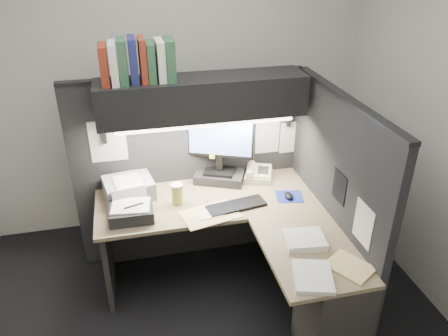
{
  "coord_description": "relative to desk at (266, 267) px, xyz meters",
  "views": [
    {
      "loc": [
        -0.42,
        -2.31,
        2.55
      ],
      "look_at": [
        0.23,
        0.51,
        1.01
      ],
      "focal_mm": 35.0,
      "sensor_mm": 36.0,
      "label": 1
    }
  ],
  "objects": [
    {
      "name": "floor",
      "position": [
        -0.43,
        0.0,
        -0.44
      ],
      "size": [
        3.5,
        3.5,
        0.0
      ],
      "primitive_type": "plane",
      "color": "black",
      "rests_on": "ground"
    },
    {
      "name": "wall_back",
      "position": [
        -0.43,
        1.5,
        0.91
      ],
      "size": [
        3.5,
        0.04,
        2.7
      ],
      "primitive_type": "cube",
      "color": "silver",
      "rests_on": "floor"
    },
    {
      "name": "partition_back",
      "position": [
        -0.4,
        0.93,
        0.36
      ],
      "size": [
        1.9,
        0.06,
        1.6
      ],
      "primitive_type": "cube",
      "color": "black",
      "rests_on": "floor"
    },
    {
      "name": "partition_right",
      "position": [
        0.55,
        0.18,
        0.36
      ],
      "size": [
        0.06,
        1.5,
        1.6
      ],
      "primitive_type": "cube",
      "color": "black",
      "rests_on": "floor"
    },
    {
      "name": "desk",
      "position": [
        0.0,
        0.0,
        0.0
      ],
      "size": [
        1.7,
        1.53,
        0.73
      ],
      "color": "#847054",
      "rests_on": "floor"
    },
    {
      "name": "overhead_shelf",
      "position": [
        -0.3,
        0.75,
        1.06
      ],
      "size": [
        1.55,
        0.34,
        0.3
      ],
      "primitive_type": "cube",
      "color": "black",
      "rests_on": "partition_back"
    },
    {
      "name": "task_light_tube",
      "position": [
        -0.3,
        0.61,
        0.89
      ],
      "size": [
        1.32,
        0.04,
        0.04
      ],
      "primitive_type": "cylinder",
      "rotation": [
        0.0,
        1.57,
        0.0
      ],
      "color": "white",
      "rests_on": "overhead_shelf"
    },
    {
      "name": "monitor",
      "position": [
        -0.16,
        0.82,
        0.52
      ],
      "size": [
        0.52,
        0.38,
        0.6
      ],
      "rotation": [
        0.0,
        0.0,
        -0.41
      ],
      "color": "black",
      "rests_on": "desk"
    },
    {
      "name": "keyboard",
      "position": [
        -0.12,
        0.4,
        0.3
      ],
      "size": [
        0.47,
        0.22,
        0.02
      ],
      "primitive_type": "cube",
      "rotation": [
        0.0,
        0.0,
        0.16
      ],
      "color": "black",
      "rests_on": "desk"
    },
    {
      "name": "mousepad",
      "position": [
        0.32,
        0.44,
        0.29
      ],
      "size": [
        0.24,
        0.23,
        0.0
      ],
      "primitive_type": "cube",
      "rotation": [
        0.0,
        0.0,
        -0.21
      ],
      "color": "navy",
      "rests_on": "desk"
    },
    {
      "name": "mouse",
      "position": [
        0.31,
        0.42,
        0.31
      ],
      "size": [
        0.07,
        0.11,
        0.04
      ],
      "primitive_type": "ellipsoid",
      "rotation": [
        0.0,
        0.0,
        -0.09
      ],
      "color": "black",
      "rests_on": "mousepad"
    },
    {
      "name": "telephone",
      "position": [
        0.17,
        0.78,
        0.33
      ],
      "size": [
        0.29,
        0.3,
        0.09
      ],
      "primitive_type": "cube",
      "rotation": [
        0.0,
        0.0,
        -0.39
      ],
      "color": "#BEB792",
      "rests_on": "desk"
    },
    {
      "name": "coffee_cup",
      "position": [
        -0.55,
        0.55,
        0.37
      ],
      "size": [
        0.09,
        0.09,
        0.16
      ],
      "primitive_type": "cylinder",
      "rotation": [
        0.0,
        0.0,
        -0.12
      ],
      "color": "gold",
      "rests_on": "desk"
    },
    {
      "name": "printer",
      "position": [
        -0.91,
        0.74,
        0.36
      ],
      "size": [
        0.41,
        0.37,
        0.15
      ],
      "primitive_type": "cube",
      "rotation": [
        0.0,
        0.0,
        0.18
      ],
      "color": "#999C9F",
      "rests_on": "desk"
    },
    {
      "name": "notebook_stack",
      "position": [
        -0.9,
        0.43,
        0.33
      ],
      "size": [
        0.32,
        0.27,
        0.09
      ],
      "primitive_type": "cube",
      "rotation": [
        0.0,
        0.0,
        -0.02
      ],
      "color": "black",
      "rests_on": "desk"
    },
    {
      "name": "open_folder",
      "position": [
        -0.34,
        0.34,
        0.29
      ],
      "size": [
        0.46,
        0.35,
        0.01
      ],
      "primitive_type": "cube",
      "rotation": [
        0.0,
        0.0,
        0.22
      ],
      "color": "#D9C17A",
      "rests_on": "desk"
    },
    {
      "name": "paper_stack_a",
      "position": [
        0.21,
        -0.14,
        0.31
      ],
      "size": [
        0.29,
        0.25,
        0.05
      ],
      "primitive_type": "cube",
      "rotation": [
        0.0,
        0.0,
        -0.12
      ],
      "color": "white",
      "rests_on": "desk"
    },
    {
      "name": "paper_stack_b",
      "position": [
        0.13,
        -0.47,
        0.3
      ],
      "size": [
        0.3,
        0.34,
        0.03
      ],
      "primitive_type": "cube",
      "rotation": [
        0.0,
        0.0,
        -0.28
      ],
      "color": "white",
      "rests_on": "desk"
    },
    {
      "name": "manila_stack",
      "position": [
        0.39,
        -0.43,
        0.29
      ],
      "size": [
        0.32,
        0.34,
        0.02
      ],
      "primitive_type": "cube",
      "rotation": [
        0.0,
        0.0,
        0.56
      ],
      "color": "#D9C17A",
      "rests_on": "desk"
    },
    {
      "name": "binder_row",
      "position": [
        -0.75,
        0.75,
        1.35
      ],
      "size": [
        0.51,
        0.24,
        0.31
      ],
      "color": "maroon",
      "rests_on": "overhead_shelf"
    },
    {
      "name": "pinned_papers",
      "position": [
        -0.0,
        0.56,
        0.61
      ],
      "size": [
        1.76,
        1.31,
        0.51
      ],
      "color": "white",
      "rests_on": "partition_back"
    }
  ]
}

